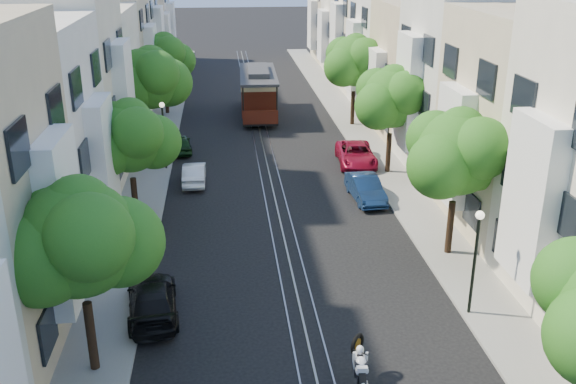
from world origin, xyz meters
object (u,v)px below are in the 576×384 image
object	(u,v)px
lamp_west	(163,125)
cable_car	(258,90)
tree_e_d	(355,62)
tree_w_b	(131,139)
lamp_east	(476,247)
parked_car_e_mid	(366,188)
sportbike_rider	(360,365)
tree_e_c	(393,99)
tree_w_a	(81,241)
tree_w_d	(164,58)
tree_e_b	(459,155)
parked_car_w_far	(180,144)
parked_car_w_mid	(194,173)
tree_w_c	(151,79)
parked_car_e_far	(356,154)
parked_car_w_near	(152,300)

from	to	relation	value
lamp_west	cable_car	bearing A→B (deg)	62.96
tree_e_d	tree_w_b	distance (m)	22.28
lamp_east	parked_car_e_mid	world-z (taller)	lamp_east
sportbike_rider	tree_e_c	bearing A→B (deg)	77.36
lamp_west	cable_car	distance (m)	14.38
cable_car	tree_w_a	bearing A→B (deg)	-100.99
lamp_east	sportbike_rider	bearing A→B (deg)	-143.14
tree_e_c	tree_w_d	size ratio (longest dim) A/B	1.00
tree_e_b	tree_e_c	bearing A→B (deg)	90.00
cable_car	parked_car_w_far	xyz separation A→B (m)	(-5.83, -9.24, -1.49)
tree_w_a	parked_car_w_mid	world-z (taller)	tree_w_a
tree_w_a	cable_car	bearing A→B (deg)	77.35
cable_car	tree_w_b	bearing A→B (deg)	-107.83
tree_w_d	parked_car_e_mid	size ratio (longest dim) A/B	1.62
tree_e_d	tree_w_c	world-z (taller)	tree_w_c
tree_w_a	parked_car_e_far	distance (m)	23.89
parked_car_e_mid	tree_w_d	bearing A→B (deg)	117.16
tree_w_a	cable_car	world-z (taller)	tree_w_a
tree_e_b	parked_car_w_near	xyz separation A→B (m)	(-12.86, -3.73, -4.08)
parked_car_w_near	tree_w_a	bearing A→B (deg)	58.45
parked_car_e_far	parked_car_w_mid	bearing A→B (deg)	-163.44
tree_w_c	parked_car_w_near	size ratio (longest dim) A/B	1.57
tree_e_c	parked_car_w_near	distance (m)	19.95
sportbike_rider	parked_car_e_mid	world-z (taller)	sportbike_rider
parked_car_w_near	parked_car_w_mid	size ratio (longest dim) A/B	1.23
cable_car	parked_car_w_near	xyz separation A→B (m)	(-5.83, -29.54, -1.43)
tree_w_a	parked_car_w_near	size ratio (longest dim) A/B	1.48
cable_car	parked_car_e_mid	size ratio (longest dim) A/B	2.29
tree_w_c	tree_e_d	bearing A→B (deg)	22.62
parked_car_w_mid	lamp_east	bearing A→B (deg)	124.75
tree_w_c	parked_car_w_mid	bearing A→B (deg)	-64.35
tree_w_b	parked_car_e_far	distance (m)	15.39
tree_w_d	lamp_west	xyz separation A→B (m)	(0.84, -13.98, -1.75)
tree_w_d	cable_car	size ratio (longest dim) A/B	0.71
tree_e_d	parked_car_w_mid	xyz separation A→B (m)	(-11.75, -11.52, -4.27)
lamp_east	lamp_west	size ratio (longest dim) A/B	1.00
lamp_east	parked_car_e_mid	size ratio (longest dim) A/B	1.03
lamp_east	lamp_west	xyz separation A→B (m)	(-12.60, 18.00, 0.00)
tree_e_b	lamp_east	size ratio (longest dim) A/B	1.61
tree_e_b	sportbike_rider	bearing A→B (deg)	-124.39
tree_w_b	lamp_west	bearing A→B (deg)	84.03
tree_e_c	parked_car_e_mid	size ratio (longest dim) A/B	1.62
tree_w_a	tree_w_b	distance (m)	12.00
lamp_east	cable_car	size ratio (longest dim) A/B	0.45
tree_w_d	sportbike_rider	bearing A→B (deg)	-76.75
tree_w_a	tree_w_c	world-z (taller)	tree_w_c
tree_e_d	parked_car_w_mid	size ratio (longest dim) A/B	1.87
tree_e_d	parked_car_w_mid	world-z (taller)	tree_e_d
tree_w_b	parked_car_e_mid	world-z (taller)	tree_w_b
tree_w_d	parked_car_w_near	size ratio (longest dim) A/B	1.45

